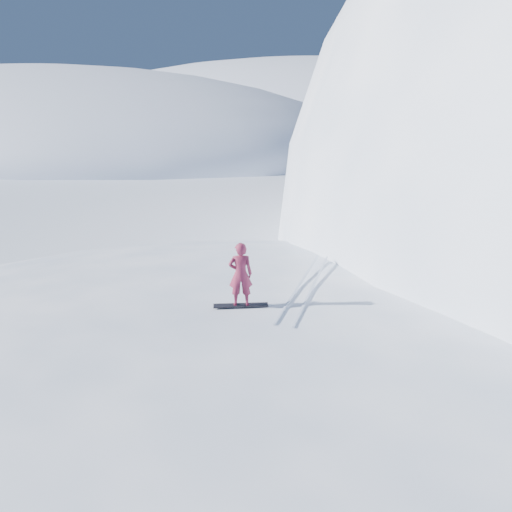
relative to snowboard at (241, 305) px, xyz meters
The scene contains 9 objects.
ground 4.56m from the snowboard, 58.61° to the right, with size 400.00×400.00×0.00m, color white.
near_ridge 3.87m from the snowboard, ahead, with size 36.00×28.00×4.80m, color white.
far_ridge_a 88.56m from the snowboard, 140.17° to the left, with size 120.00×70.00×28.00m, color white.
far_ridge_c 113.28m from the snowboard, 109.60° to the left, with size 140.00×90.00×36.00m, color white.
wind_bumps 3.06m from the snowboard, 39.07° to the right, with size 16.00×14.40×1.00m.
snowboard is the anchor object (origin of this frame).
snowboarder 0.87m from the snowboard, ahead, with size 0.62×0.41×1.71m, color maroon.
vapor_plume 65.67m from the snowboard, 142.68° to the left, with size 10.27×8.22×7.19m, color white.
board_tracks 2.49m from the snowboard, 63.89° to the left, with size 1.27×5.96×0.04m.
Camera 1 is at (3.32, -7.76, 7.51)m, focal length 35.00 mm.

